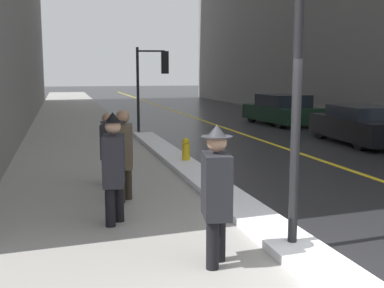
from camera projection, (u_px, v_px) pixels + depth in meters
sidewalk_slab at (80, 132)px, 18.95m from camera, size 4.00×80.00×0.01m
road_centre_stripe at (224, 128)px, 20.51m from camera, size 0.16×80.00×0.00m
snow_bank_curb at (194, 173)px, 11.00m from camera, size 0.73×14.49×0.13m
lamp_post at (299, 23)px, 5.92m from camera, size 0.28×0.28×4.91m
traffic_light_near at (155, 71)px, 19.37m from camera, size 1.31×0.35×3.33m
pedestrian_in_fedora at (216, 190)px, 5.73m from camera, size 0.40×0.58×1.73m
pedestrian_with_shoulder_bag at (114, 164)px, 7.33m from camera, size 0.40×0.77×1.75m
pedestrian_trailing at (124, 151)px, 8.65m from camera, size 0.40×0.59×1.68m
pedestrian_nearside at (108, 145)px, 10.00m from camera, size 0.36×0.53×1.51m
parked_car_black at (362, 125)px, 15.93m from camera, size 2.16×4.46×1.25m
parked_car_dark_green at (282, 110)px, 21.81m from camera, size 2.25×4.35×1.35m
fire_hydrant at (186, 151)px, 12.22m from camera, size 0.20×0.20×0.70m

